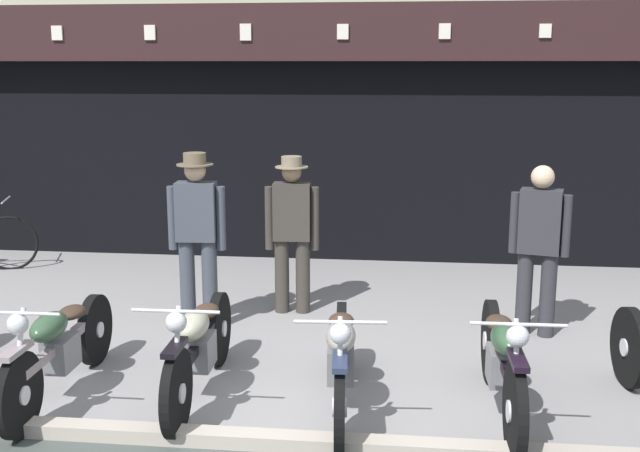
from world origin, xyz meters
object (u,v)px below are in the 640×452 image
Objects in this scene: motorcycle_center_left at (199,346)px; salesman_right at (539,242)px; motorcycle_center at (341,357)px; advert_board_near at (161,132)px; motorcycle_left at (59,347)px; salesman_left at (197,232)px; shopkeeper_center at (292,228)px; motorcycle_center_right at (502,361)px.

salesman_right is at bearing -149.31° from motorcycle_center_left.
motorcycle_center is 2.05× the size of advert_board_near.
salesman_right is (2.83, 1.76, 0.49)m from motorcycle_center_left.
motorcycle_left is 2.20m from motorcycle_center.
shopkeeper_center is at bearing -146.35° from salesman_left.
motorcycle_center is at bearing 61.11° from salesman_right.
motorcycle_center_right is 6.28m from advert_board_near.
motorcycle_center_right is (3.39, 0.04, 0.02)m from motorcycle_left.
motorcycle_center_right is 1.98m from salesman_right.
motorcycle_center is (1.12, -0.09, -0.01)m from motorcycle_center_left.
salesman_left is 1.05m from shopkeeper_center.
shopkeeper_center is (0.83, 0.63, -0.07)m from salesman_left.
shopkeeper_center reaches higher than motorcycle_left.
salesman_right is (0.53, 1.85, 0.48)m from motorcycle_center_right.
advert_board_near is at bearing -82.73° from motorcycle_left.
shopkeeper_center is at bearing -101.71° from motorcycle_center_left.
motorcycle_center_left is at bearing -3.26° from motorcycle_center_right.
shopkeeper_center is 1.74× the size of advert_board_near.
salesman_left reaches higher than motorcycle_center.
motorcycle_center_right is at bearing -179.79° from motorcycle_left.
motorcycle_center_left is 1.02× the size of motorcycle_center.
advert_board_near is (-1.30, 3.00, 0.69)m from salesman_left.
motorcycle_center is (2.20, 0.04, 0.00)m from motorcycle_left.
motorcycle_left is 3.39m from motorcycle_center_right.
salesman_right is at bearing -107.01° from motorcycle_center_right.
advert_board_near is at bearing -63.01° from motorcycle_center.
salesman_left is at bearing -51.41° from motorcycle_center.
shopkeeper_center is (0.41, 2.19, 0.49)m from motorcycle_center_left.
motorcycle_center is 1.12× the size of salesman_left.
shopkeeper_center is (-0.71, 2.29, 0.49)m from motorcycle_center.
motorcycle_center_left reaches higher than motorcycle_center.
advert_board_near reaches higher than motorcycle_left.
shopkeeper_center is at bearing 3.78° from salesman_right.
motorcycle_center_left is 1.14× the size of salesman_left.
salesman_left reaches higher than motorcycle_center_left.
motorcycle_center_right reaches higher than motorcycle_left.
motorcycle_center_left is 1.12m from motorcycle_center.
motorcycle_left is 4.90m from advert_board_near.
motorcycle_left is at bearing -82.20° from advert_board_near.
motorcycle_center_right reaches higher than motorcycle_center.
salesman_right is at bearing -137.19° from motorcycle_center.
advert_board_near is at bearing -70.18° from salesman_left.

